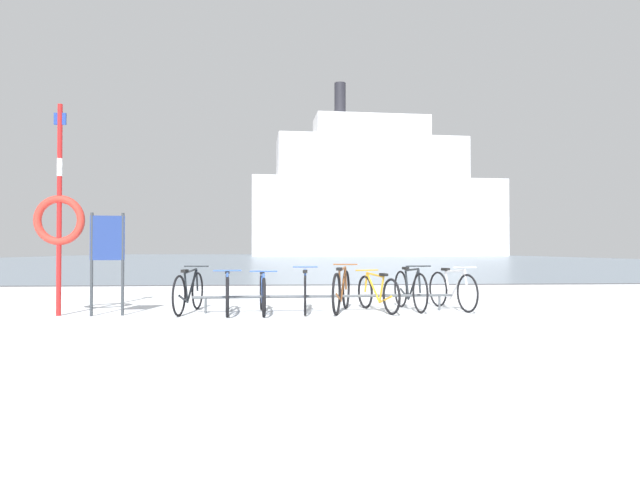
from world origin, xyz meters
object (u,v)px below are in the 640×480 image
Objects in this scene: bicycle_0 at (189,292)px; bicycle_2 at (263,293)px; bicycle_1 at (227,294)px; bicycle_6 at (410,289)px; bicycle_7 at (452,290)px; ferry_ship at (375,198)px; bicycle_3 at (305,291)px; bicycle_5 at (377,293)px; info_sign at (107,247)px; rescue_post at (59,216)px; bicycle_4 at (342,290)px.

bicycle_0 is 1.32m from bicycle_2.
bicycle_2 is (1.30, -0.17, -0.03)m from bicycle_0.
bicycle_1 is 0.95× the size of bicycle_6.
bicycle_7 is 0.04× the size of ferry_ship.
bicycle_3 reaches higher than bicycle_5.
ferry_ship is (16.02, 81.95, 9.49)m from bicycle_1.
info_sign is at bearing -102.37° from ferry_ship.
info_sign is at bearing -173.97° from bicycle_3.
info_sign is at bearing -4.41° from rescue_post.
bicycle_1 is 0.96× the size of bicycle_7.
ferry_ship is (14.66, 81.77, 9.48)m from bicycle_3.
bicycle_7 is 82.96m from ferry_ship.
bicycle_1 reaches higher than bicycle_2.
info_sign is 84.52m from ferry_ship.
bicycle_3 is 0.65m from bicycle_4.
rescue_post is at bearing -177.62° from bicycle_1.
info_sign is at bearing -163.49° from bicycle_0.
bicycle_4 is 0.04× the size of ferry_ship.
bicycle_6 reaches higher than bicycle_0.
bicycle_5 is (3.36, -0.03, -0.04)m from bicycle_0.
bicycle_4 is 1.01× the size of bicycle_6.
bicycle_7 is at bearing 8.76° from bicycle_5.
ferry_ship reaches higher than bicycle_1.
bicycle_0 is 0.72m from bicycle_1.
bicycle_4 is 0.65m from bicycle_5.
bicycle_6 is (0.64, 0.19, 0.04)m from bicycle_5.
ferry_ship reaches higher than bicycle_5.
ferry_ship is (11.92, 81.56, 9.47)m from bicycle_7.
ferry_ship reaches higher than bicycle_4.
bicycle_2 is 1.03× the size of bicycle_7.
bicycle_4 is 2.10m from bicycle_7.
bicycle_0 reaches higher than bicycle_2.
bicycle_0 is 1.56m from info_sign.
bicycle_1 is at bearing -177.26° from bicycle_2.
bicycle_6 is at bearing -177.72° from bicycle_7.
bicycle_5 is 1.45m from bicycle_7.
bicycle_5 is at bearing -0.23° from bicycle_3.
bicycle_4 is at bearing -170.95° from bicycle_6.
bicycle_7 is at bearing -98.32° from ferry_ship.
bicycle_4 is at bearing 5.05° from bicycle_2.
bicycle_4 is 1.03× the size of bicycle_7.
ferry_ship is at bearing 80.72° from bicycle_5.
bicycle_2 is 1.02× the size of bicycle_3.
ferry_ship is at bearing 78.94° from bicycle_1.
bicycle_6 is (2.69, 0.33, 0.03)m from bicycle_2.
bicycle_1 is 0.04× the size of ferry_ship.
bicycle_7 is 7.05m from rescue_post.
info_sign is (-4.65, -0.35, 0.82)m from bicycle_5.
bicycle_6 reaches higher than bicycle_5.
bicycle_3 reaches higher than bicycle_2.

